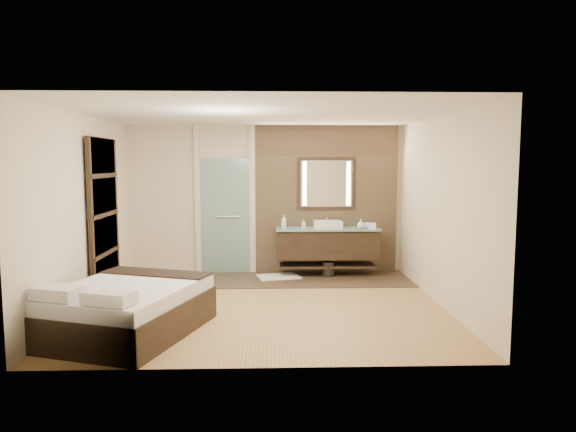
{
  "coord_description": "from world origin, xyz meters",
  "views": [
    {
      "loc": [
        0.11,
        -7.17,
        2.04
      ],
      "look_at": [
        0.35,
        0.6,
        1.22
      ],
      "focal_mm": 32.0,
      "sensor_mm": 36.0,
      "label": 1
    }
  ],
  "objects_px": {
    "bed": "(125,309)",
    "waste_bin": "(328,269)",
    "vanity": "(327,244)",
    "mirror_unit": "(326,184)"
  },
  "relations": [
    {
      "from": "vanity",
      "to": "mirror_unit",
      "type": "bearing_deg",
      "value": 90.0
    },
    {
      "from": "bed",
      "to": "waste_bin",
      "type": "bearing_deg",
      "value": 65.61
    },
    {
      "from": "bed",
      "to": "waste_bin",
      "type": "distance_m",
      "value": 4.04
    },
    {
      "from": "vanity",
      "to": "bed",
      "type": "bearing_deg",
      "value": -131.75
    },
    {
      "from": "vanity",
      "to": "bed",
      "type": "height_order",
      "value": "vanity"
    },
    {
      "from": "bed",
      "to": "waste_bin",
      "type": "relative_size",
      "value": 8.23
    },
    {
      "from": "vanity",
      "to": "mirror_unit",
      "type": "distance_m",
      "value": 1.1
    },
    {
      "from": "waste_bin",
      "to": "bed",
      "type": "bearing_deg",
      "value": -132.88
    },
    {
      "from": "vanity",
      "to": "bed",
      "type": "relative_size",
      "value": 0.82
    },
    {
      "from": "bed",
      "to": "waste_bin",
      "type": "xyz_separation_m",
      "value": [
        2.75,
        2.96,
        -0.16
      ]
    }
  ]
}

